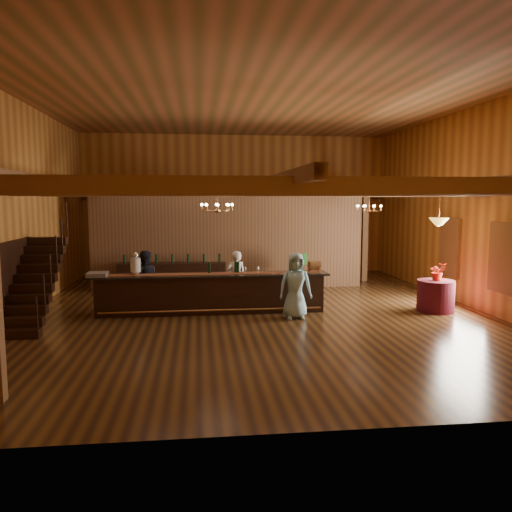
{
  "coord_description": "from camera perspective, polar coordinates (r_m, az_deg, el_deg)",
  "views": [
    {
      "loc": [
        -1.51,
        -13.02,
        3.0
      ],
      "look_at": [
        0.1,
        0.89,
        1.39
      ],
      "focal_mm": 35.0,
      "sensor_mm": 36.0,
      "label": 1
    }
  ],
  "objects": [
    {
      "name": "backroom_boxes",
      "position": [
        18.72,
        -2.82,
        -1.03
      ],
      "size": [
        4.1,
        0.6,
        1.1
      ],
      "color": "black",
      "rests_on": "floor"
    },
    {
      "name": "raffle_drum",
      "position": [
        13.44,
        6.66,
        -1.13
      ],
      "size": [
        0.34,
        0.24,
        0.3
      ],
      "color": "brown",
      "rests_on": "tasting_bar"
    },
    {
      "name": "staff_second",
      "position": [
        14.1,
        -12.61,
        -2.6
      ],
      "size": [
        0.84,
        0.69,
        1.58
      ],
      "primitive_type": "imported",
      "rotation": [
        0.0,
        0.0,
        3.27
      ],
      "color": "black",
      "rests_on": "floor"
    },
    {
      "name": "floor",
      "position": [
        13.45,
        0.02,
        -6.32
      ],
      "size": [
        14.0,
        14.0,
        0.0
      ],
      "primitive_type": "plane",
      "color": "brown",
      "rests_on": "ground"
    },
    {
      "name": "guest",
      "position": [
        12.54,
        4.53,
        -3.41
      ],
      "size": [
        0.83,
        0.55,
        1.66
      ],
      "primitive_type": "imported",
      "rotation": [
        0.0,
        0.0,
        -0.03
      ],
      "color": "#9BD5E4",
      "rests_on": "floor"
    },
    {
      "name": "window_right_back",
      "position": [
        15.95,
        21.33,
        0.9
      ],
      "size": [
        0.12,
        1.05,
        1.75
      ],
      "primitive_type": "cube",
      "color": "white",
      "rests_on": "wall_right"
    },
    {
      "name": "backbar_shelf",
      "position": [
        16.24,
        -9.49,
        -2.46
      ],
      "size": [
        3.44,
        0.77,
        0.96
      ],
      "primitive_type": "cube",
      "rotation": [
        0.0,
        0.0,
        -0.07
      ],
      "color": "black",
      "rests_on": "floor"
    },
    {
      "name": "window_right_front",
      "position": [
        13.72,
        26.39,
        -0.19
      ],
      "size": [
        0.12,
        1.05,
        1.75
      ],
      "primitive_type": "cube",
      "color": "white",
      "rests_on": "wall_right"
    },
    {
      "name": "floor_plant",
      "position": [
        15.99,
        4.71,
        -1.88
      ],
      "size": [
        0.76,
        0.63,
        1.32
      ],
      "primitive_type": "imported",
      "rotation": [
        0.0,
        0.0,
        -0.07
      ],
      "color": "#1E5B1F",
      "rests_on": "floor"
    },
    {
      "name": "bar_bottle_1",
      "position": [
        13.28,
        -2.33,
        -1.3
      ],
      "size": [
        0.07,
        0.07,
        0.3
      ],
      "primitive_type": "cylinder",
      "color": "black",
      "rests_on": "tasting_bar"
    },
    {
      "name": "beam_grid",
      "position": [
        13.61,
        -0.23,
        7.58
      ],
      "size": [
        11.9,
        13.9,
        0.39
      ],
      "color": "brown",
      "rests_on": "wall_left"
    },
    {
      "name": "wall_front",
      "position": [
        6.21,
        7.5,
        4.2
      ],
      "size": [
        12.0,
        0.1,
        5.5
      ],
      "primitive_type": "cube",
      "color": "#C38236",
      "rests_on": "floor"
    },
    {
      "name": "bar_bottle_0",
      "position": [
        13.25,
        -5.36,
        -1.34
      ],
      "size": [
        0.07,
        0.07,
        0.3
      ],
      "primitive_type": "cylinder",
      "color": "black",
      "rests_on": "tasting_bar"
    },
    {
      "name": "ceiling",
      "position": [
        13.34,
        0.02,
        17.36
      ],
      "size": [
        14.0,
        14.0,
        0.0
      ],
      "primitive_type": "plane",
      "rotation": [
        3.14,
        0.0,
        0.0
      ],
      "color": "#A55D34",
      "rests_on": "wall_back"
    },
    {
      "name": "wall_right",
      "position": [
        15.03,
        23.47,
        5.07
      ],
      "size": [
        0.1,
        14.0,
        5.5
      ],
      "primitive_type": "cube",
      "color": "#C38236",
      "rests_on": "floor"
    },
    {
      "name": "chandelier_right",
      "position": [
        15.97,
        12.82,
        5.4
      ],
      "size": [
        0.8,
        0.8,
        0.63
      ],
      "color": "#B88048",
      "rests_on": "beam_grid"
    },
    {
      "name": "beverage_dispenser",
      "position": [
        13.25,
        -13.61,
        -0.9
      ],
      "size": [
        0.26,
        0.26,
        0.6
      ],
      "color": "silver",
      "rests_on": "tasting_bar"
    },
    {
      "name": "chandelier_left",
      "position": [
        12.6,
        -4.47,
        5.62
      ],
      "size": [
        0.8,
        0.8,
        0.56
      ],
      "color": "#B88048",
      "rests_on": "beam_grid"
    },
    {
      "name": "support_posts",
      "position": [
        12.69,
        0.28,
        0.23
      ],
      "size": [
        9.2,
        10.2,
        3.2
      ],
      "color": "brown",
      "rests_on": "floor"
    },
    {
      "name": "table_vase",
      "position": [
        14.11,
        19.83,
        -2.04
      ],
      "size": [
        0.18,
        0.18,
        0.29
      ],
      "primitive_type": "imported",
      "rotation": [
        0.0,
        0.0,
        -0.27
      ],
      "color": "#B88048",
      "rests_on": "round_table"
    },
    {
      "name": "tasting_bar",
      "position": [
        13.24,
        -5.13,
        -4.23
      ],
      "size": [
        6.21,
        0.82,
        1.05
      ],
      "rotation": [
        0.0,
        0.0,
        0.0
      ],
      "color": "black",
      "rests_on": "floor"
    },
    {
      "name": "staircase",
      "position": [
        13.05,
        -24.11,
        -2.83
      ],
      "size": [
        1.0,
        2.8,
        2.0
      ],
      "color": "black",
      "rests_on": "floor"
    },
    {
      "name": "table_flowers",
      "position": [
        14.11,
        20.05,
        -1.66
      ],
      "size": [
        0.45,
        0.4,
        0.48
      ],
      "primitive_type": "imported",
      "rotation": [
        0.0,
        0.0,
        -0.07
      ],
      "color": "red",
      "rests_on": "round_table"
    },
    {
      "name": "glass_rack_tray",
      "position": [
        13.33,
        -17.66,
        -2.01
      ],
      "size": [
        0.5,
        0.5,
        0.1
      ],
      "primitive_type": "cube",
      "color": "gray",
      "rests_on": "tasting_bar"
    },
    {
      "name": "partition_wall",
      "position": [
        16.62,
        -3.09,
        1.55
      ],
      "size": [
        9.0,
        0.18,
        3.1
      ],
      "primitive_type": "cube",
      "color": "brown",
      "rests_on": "floor"
    },
    {
      "name": "pendant_lamp",
      "position": [
        13.96,
        20.16,
        3.71
      ],
      "size": [
        0.52,
        0.52,
        0.9
      ],
      "color": "#B88048",
      "rests_on": "beam_grid"
    },
    {
      "name": "wall_back",
      "position": [
        20.08,
        -2.3,
        5.85
      ],
      "size": [
        12.0,
        0.1,
        5.5
      ],
      "primitive_type": "cube",
      "color": "#C38236",
      "rests_on": "floor"
    },
    {
      "name": "bar_bottle_2",
      "position": [
        13.29,
        -2.07,
        -1.29
      ],
      "size": [
        0.07,
        0.07,
        0.3
      ],
      "primitive_type": "cylinder",
      "color": "black",
      "rests_on": "tasting_bar"
    },
    {
      "name": "round_table",
      "position": [
        14.19,
        19.85,
        -4.31
      ],
      "size": [
        0.97,
        0.97,
        0.84
      ],
      "primitive_type": "cylinder",
      "color": "#440F1F",
      "rests_on": "floor"
    },
    {
      "name": "bartender",
      "position": [
        14.09,
        -2.3,
        -2.53
      ],
      "size": [
        0.6,
        0.43,
        1.55
      ],
      "primitive_type": "imported",
      "rotation": [
        0.0,
        0.0,
        3.24
      ],
      "color": "white",
      "rests_on": "floor"
    },
    {
      "name": "wall_left",
      "position": [
        13.78,
        -25.72,
        4.88
      ],
      "size": [
        0.1,
        14.0,
        5.5
      ],
      "primitive_type": "cube",
      "color": "#C38236",
      "rests_on": "floor"
    }
  ]
}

